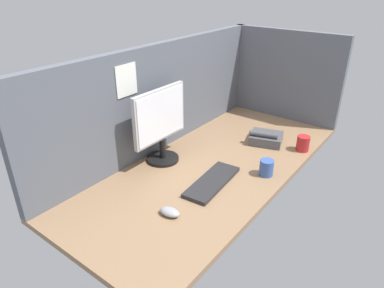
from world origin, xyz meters
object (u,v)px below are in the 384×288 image
Objects in this scene: monitor at (160,123)px; mouse at (170,212)px; keyboard at (212,182)px; mug_red_plastic at (303,143)px; desk_phone at (266,138)px; mug_ceramic_blue at (267,167)px.

monitor is 54.15cm from mouse.
keyboard is at bearing -94.85° from monitor.
desk_phone is (-3.78, 21.98, -1.40)cm from mug_red_plastic.
mug_ceramic_blue is (-37.98, 4.76, -0.24)cm from mug_red_plastic.
mouse is 0.92× the size of mug_ceramic_blue.
mug_ceramic_blue is at bearing -25.03° from mouse.
mug_red_plastic is at bearing -44.96° from monitor.
monitor is at bearing 135.04° from mug_red_plastic.
mug_red_plastic reaches higher than mouse.
keyboard is 58.26cm from desk_phone.
mug_ceramic_blue is at bearing 172.86° from mug_red_plastic.
mouse reaches higher than keyboard.
mouse is at bearing 161.81° from mug_ceramic_blue.
mouse is (-35.03, -35.67, -20.79)cm from monitor.
monitor is 3.96× the size of mug_ceramic_blue.
monitor is at bearing 38.68° from mouse.
monitor is at bearing 111.17° from mug_ceramic_blue.
monitor reaches higher than keyboard.
monitor reaches higher than mug_red_plastic.
desk_phone is (34.20, 17.22, -1.16)cm from mug_ceramic_blue.
mouse is at bearing 173.73° from keyboard.
mug_red_plastic is (61.99, -22.54, 3.59)cm from keyboard.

